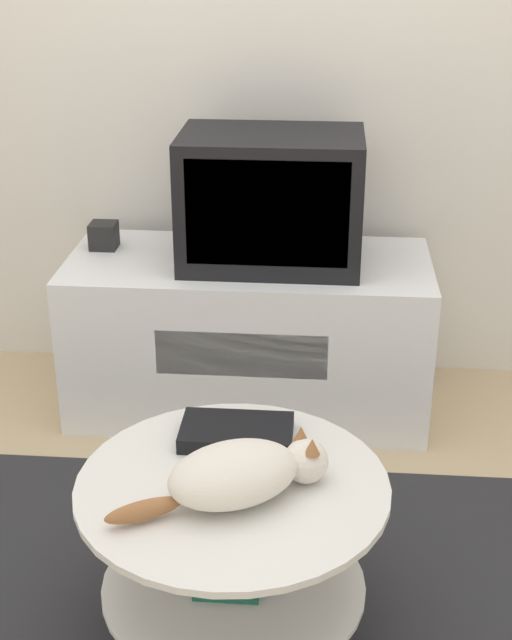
{
  "coord_description": "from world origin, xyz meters",
  "views": [
    {
      "loc": [
        0.26,
        -1.66,
        1.66
      ],
      "look_at": [
        0.07,
        0.59,
        0.62
      ],
      "focal_mm": 50.0,
      "sensor_mm": 36.0,
      "label": 1
    }
  ],
  "objects_px": {
    "cat": "(241,473)",
    "speaker": "(104,236)",
    "dvd_box": "(237,433)",
    "tv": "(271,200)"
  },
  "relations": [
    {
      "from": "tv",
      "to": "cat",
      "type": "distance_m",
      "value": 1.23
    },
    {
      "from": "tv",
      "to": "speaker",
      "type": "bearing_deg",
      "value": 171.59
    },
    {
      "from": "cat",
      "to": "dvd_box",
      "type": "bearing_deg",
      "value": 69.83
    },
    {
      "from": "speaker",
      "to": "dvd_box",
      "type": "distance_m",
      "value": 1.21
    },
    {
      "from": "speaker",
      "to": "dvd_box",
      "type": "height_order",
      "value": "speaker"
    },
    {
      "from": "cat",
      "to": "tv",
      "type": "bearing_deg",
      "value": 62.52
    },
    {
      "from": "dvd_box",
      "to": "cat",
      "type": "bearing_deg",
      "value": -81.98
    },
    {
      "from": "tv",
      "to": "cat",
      "type": "bearing_deg",
      "value": -89.29
    },
    {
      "from": "dvd_box",
      "to": "tv",
      "type": "bearing_deg",
      "value": 88.89
    },
    {
      "from": "cat",
      "to": "speaker",
      "type": "bearing_deg",
      "value": 87.32
    }
  ]
}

